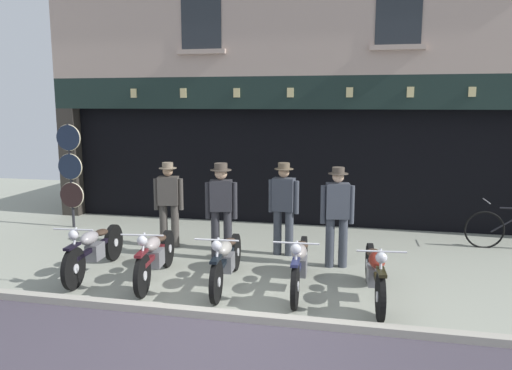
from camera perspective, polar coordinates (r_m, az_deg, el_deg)
name	(u,v)px	position (r m, az deg, el deg)	size (l,w,h in m)	color
ground	(207,364)	(5.78, -5.61, -19.50)	(23.32, 22.00, 0.18)	#969989
shop_facade	(302,145)	(12.97, 5.27, 4.49)	(11.62, 4.42, 5.95)	black
motorcycle_left	(94,249)	(8.55, -17.87, -6.87)	(0.62, 2.05, 0.91)	black
motorcycle_center_left	(155,255)	(7.99, -11.35, -7.77)	(0.62, 1.97, 0.90)	black
motorcycle_center	(226,259)	(7.66, -3.40, -8.40)	(0.62, 2.02, 0.90)	black
motorcycle_center_right	(300,263)	(7.48, 4.97, -8.81)	(0.62, 2.01, 0.90)	black
motorcycle_right	(375,272)	(7.28, 13.35, -9.57)	(0.62, 1.97, 0.90)	black
salesman_left	(169,201)	(9.69, -9.87, -1.76)	(0.55, 0.33, 1.63)	#47423D
shopkeeper_center	(221,206)	(8.78, -3.96, -2.39)	(0.55, 0.37, 1.71)	#2D2D33
salesman_right	(284,204)	(9.04, 3.15, -2.21)	(0.56, 0.34, 1.69)	#3D424C
assistant_far_right	(337,212)	(8.47, 9.19, -3.09)	(0.55, 0.33, 1.70)	#3D424C
tyre_sign_pole	(70,168)	(11.71, -20.32, 1.85)	(0.58, 0.07, 2.29)	#232328
advert_board_near	(432,158)	(11.33, 19.32, 2.90)	(0.69, 0.03, 0.90)	beige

